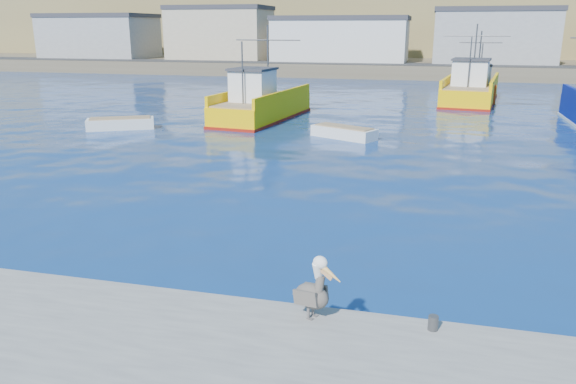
# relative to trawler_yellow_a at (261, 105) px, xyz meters

# --- Properties ---
(ground) EXTENTS (260.00, 260.00, 0.00)m
(ground) POSITION_rel_trawler_yellow_a_xyz_m (8.78, -23.84, -1.00)
(ground) COLOR #071851
(ground) RESTS_ON ground
(dock_bollards) EXTENTS (36.20, 0.20, 0.30)m
(dock_bollards) POSITION_rel_trawler_yellow_a_xyz_m (9.38, -27.24, -0.35)
(dock_bollards) COLOR #4C4C4C
(dock_bollards) RESTS_ON dock
(far_shore) EXTENTS (200.00, 81.00, 24.00)m
(far_shore) POSITION_rel_trawler_yellow_a_xyz_m (8.78, 85.37, 7.98)
(far_shore) COLOR brown
(far_shore) RESTS_ON ground
(trawler_yellow_a) EXTENTS (4.90, 10.88, 6.42)m
(trawler_yellow_a) POSITION_rel_trawler_yellow_a_xyz_m (0.00, 0.00, 0.00)
(trawler_yellow_a) COLOR #FFC000
(trawler_yellow_a) RESTS_ON ground
(trawler_yellow_b) EXTENTS (5.66, 12.02, 6.55)m
(trawler_yellow_b) POSITION_rel_trawler_yellow_a_xyz_m (14.65, 13.30, 0.06)
(trawler_yellow_b) COLOR #FFC000
(trawler_yellow_b) RESTS_ON ground
(boat_orange) EXTENTS (3.61, 6.89, 5.89)m
(boat_orange) POSITION_rel_trawler_yellow_a_xyz_m (15.35, 15.24, -0.03)
(boat_orange) COLOR #C0350C
(boat_orange) RESTS_ON ground
(skiff_left) EXTENTS (4.29, 3.16, 0.89)m
(skiff_left) POSITION_rel_trawler_yellow_a_xyz_m (-7.52, -5.83, -0.72)
(skiff_left) COLOR silver
(skiff_left) RESTS_ON ground
(skiff_mid) EXTENTS (4.06, 2.92, 0.84)m
(skiff_mid) POSITION_rel_trawler_yellow_a_xyz_m (6.66, -5.36, -0.73)
(skiff_mid) COLOR silver
(skiff_mid) RESTS_ON ground
(pelican) EXTENTS (1.10, 0.71, 1.39)m
(pelican) POSITION_rel_trawler_yellow_a_xyz_m (9.40, -27.34, 0.09)
(pelican) COLOR #595451
(pelican) RESTS_ON dock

